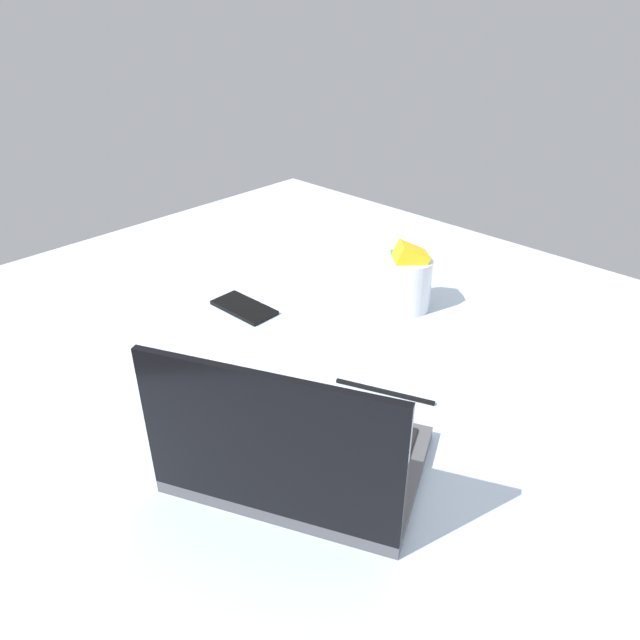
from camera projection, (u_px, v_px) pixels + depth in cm
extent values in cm
cube|color=silver|center=(360.00, 403.00, 110.32)|extent=(180.00, 140.00, 18.00)
cube|color=#4C4C51|center=(303.00, 458.00, 83.59)|extent=(39.55, 34.58, 2.00)
cube|color=black|center=(306.00, 445.00, 84.21)|extent=(33.43, 27.46, 0.40)
cube|color=black|center=(268.00, 447.00, 68.83)|extent=(30.46, 14.55, 21.00)
cylinder|color=silver|center=(409.00, 284.00, 120.96)|extent=(9.00, 9.00, 11.00)
cube|color=orange|center=(411.00, 293.00, 122.25)|extent=(8.40, 8.27, 7.00)
cube|color=red|center=(407.00, 283.00, 121.71)|extent=(7.66, 7.34, 7.51)
cube|color=orange|center=(412.00, 275.00, 120.23)|extent=(6.75, 6.53, 4.58)
cube|color=#268C33|center=(402.00, 263.00, 120.46)|extent=(6.63, 7.03, 5.38)
cube|color=yellow|center=(411.00, 257.00, 117.98)|extent=(8.95, 9.14, 6.36)
cube|color=black|center=(244.00, 308.00, 122.84)|extent=(14.15, 7.12, 0.80)
cube|color=black|center=(384.00, 392.00, 98.06)|extent=(16.03, 6.82, 0.60)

